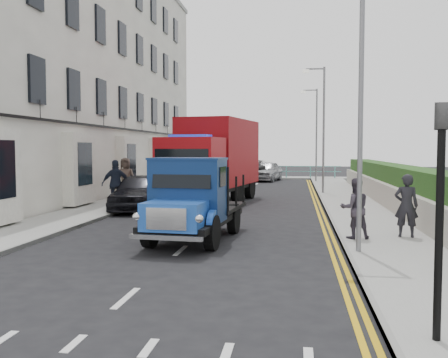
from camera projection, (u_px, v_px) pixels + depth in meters
ground at (196, 237)px, 14.36m from camera, size 120.00×120.00×0.00m
pavement_west at (128, 200)px, 23.99m from camera, size 2.40×38.00×0.12m
pavement_east at (351, 204)px, 22.48m from camera, size 2.60×38.00×0.12m
promenade at (263, 178)px, 43.00m from camera, size 30.00×2.50×0.12m
sea_plane at (277, 166)px, 73.62m from camera, size 120.00×120.00×0.00m
terrace_west at (77, 67)px, 28.13m from camera, size 6.31×30.20×14.25m
garden_east at (396, 186)px, 22.16m from camera, size 1.45×28.00×1.75m
seafront_railing at (263, 172)px, 42.18m from camera, size 13.00×0.08×1.11m
lamp_near at (356, 85)px, 11.54m from camera, size 1.23×0.18×7.00m
lamp_mid at (321, 122)px, 27.35m from camera, size 1.23×0.18×7.00m
lamp_far at (315, 129)px, 37.22m from camera, size 1.23×0.18×7.00m
traffic_signal at (440, 185)px, 6.16m from camera, size 0.16×0.20×3.10m
bedford_lorry at (190, 205)px, 13.28m from camera, size 2.26×4.90×2.25m
red_lorry at (214, 158)px, 23.30m from camera, size 3.72×7.81×3.93m
parked_car_front at (139, 192)px, 20.55m from camera, size 2.22×4.62×1.52m
parked_car_mid at (171, 187)px, 24.83m from camera, size 1.53×3.81×1.23m
parked_car_rear at (190, 180)px, 30.52m from camera, size 1.98×4.39×1.25m
seafront_car_left at (255, 170)px, 41.06m from camera, size 3.41×6.16×1.63m
seafront_car_right at (267, 171)px, 39.36m from camera, size 2.64×4.85×1.57m
pedestrian_east_near at (406, 206)px, 13.58m from camera, size 0.68×0.49×1.73m
pedestrian_east_far at (355, 208)px, 13.36m from camera, size 0.86×0.71×1.63m
pedestrian_west_near at (116, 184)px, 20.20m from camera, size 1.24×0.97×1.97m
pedestrian_west_far at (125, 178)px, 24.40m from camera, size 1.01×0.69×1.98m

